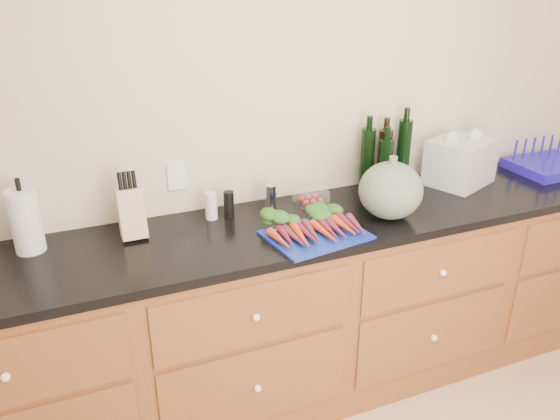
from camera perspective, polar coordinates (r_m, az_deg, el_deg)
name	(u,v)px	position (r m, az deg, el deg)	size (l,w,h in m)	color
wall_back	(296,123)	(2.65, 1.65, 9.10)	(4.10, 0.05, 2.60)	beige
cabinets	(321,307)	(2.73, 4.28, -10.12)	(3.60, 0.64, 0.90)	brown
countertop	(323,221)	(2.50, 4.57, -1.15)	(3.64, 0.62, 0.04)	black
cutting_board	(316,235)	(2.32, 3.76, -2.61)	(0.41, 0.31, 0.01)	#142997
carrots	(312,225)	(2.34, 3.39, -1.63)	(0.38, 0.28, 0.05)	#D94219
squash	(391,190)	(2.49, 11.49, 2.02)	(0.29, 0.29, 0.26)	#556353
paper_towel	(26,221)	(2.36, -25.04, -1.06)	(0.12, 0.12, 0.26)	silver
knife_block	(131,213)	(2.36, -15.27, -0.31)	(0.10, 0.10, 0.21)	tan
grinder_salt	(211,206)	(2.47, -7.21, 0.43)	(0.05, 0.05, 0.12)	silver
grinder_pepper	(229,204)	(2.49, -5.37, 0.65)	(0.05, 0.05, 0.12)	black
canister_chrome	(271,197)	(2.55, -0.98, 1.37)	(0.05, 0.05, 0.12)	white
tomato_box	(311,196)	(2.63, 3.25, 1.42)	(0.14, 0.12, 0.07)	white
bottles	(385,159)	(2.82, 10.93, 5.25)	(0.28, 0.15, 0.34)	black
grocery_bag	(460,162)	(3.00, 18.32, 4.83)	(0.32, 0.26, 0.24)	silver
dish_rack	(550,163)	(3.41, 26.38, 4.38)	(0.41, 0.33, 0.17)	#2114B4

